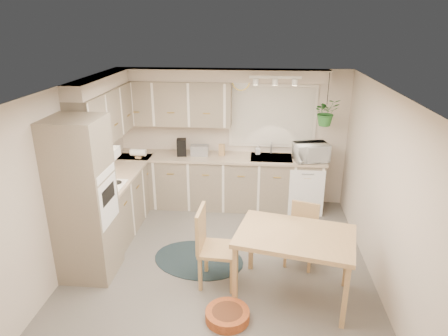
{
  "coord_description": "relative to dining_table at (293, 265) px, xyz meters",
  "views": [
    {
      "loc": [
        0.47,
        -4.71,
        3.17
      ],
      "look_at": [
        -0.0,
        0.55,
        1.19
      ],
      "focal_mm": 32.0,
      "sensor_mm": 36.0,
      "label": 1
    }
  ],
  "objects": [
    {
      "name": "hanging_plant",
      "position": [
        0.61,
        2.31,
        1.3
      ],
      "size": [
        0.5,
        0.53,
        0.34
      ],
      "primitive_type": "imported",
      "rotation": [
        0.0,
        0.0,
        0.28
      ],
      "color": "#2C6E2C",
      "rests_on": "ceiling"
    },
    {
      "name": "wall_back",
      "position": [
        -0.93,
        2.71,
        0.78
      ],
      "size": [
        4.0,
        0.04,
        2.4
      ],
      "primitive_type": "cube",
      "color": "beige",
      "rests_on": "floor"
    },
    {
      "name": "counter_left",
      "position": [
        -2.62,
        1.49,
        0.5
      ],
      "size": [
        0.64,
        1.89,
        0.04
      ],
      "primitive_type": "cube",
      "color": "tan",
      "rests_on": "base_cab_left"
    },
    {
      "name": "counter_back",
      "position": [
        -1.13,
        2.4,
        0.5
      ],
      "size": [
        3.64,
        0.64,
        0.04
      ],
      "primitive_type": "cube",
      "color": "tan",
      "rests_on": "base_cab_back"
    },
    {
      "name": "dining_table",
      "position": [
        0.0,
        0.0,
        0.0
      ],
      "size": [
        1.5,
        1.16,
        0.84
      ],
      "primitive_type": "cube",
      "rotation": [
        0.0,
        0.0,
        -0.22
      ],
      "color": "tan",
      "rests_on": "floor"
    },
    {
      "name": "wall_front",
      "position": [
        -0.93,
        -1.49,
        0.78
      ],
      "size": [
        4.0,
        0.04,
        2.4
      ],
      "primitive_type": "cube",
      "color": "beige",
      "rests_on": "floor"
    },
    {
      "name": "wall_oven_face",
      "position": [
        -2.29,
        0.24,
        0.63
      ],
      "size": [
        0.02,
        0.56,
        0.58
      ],
      "primitive_type": "cube",
      "color": "white",
      "rests_on": "oven_stack"
    },
    {
      "name": "track_light_bar",
      "position": [
        -0.23,
        2.16,
        1.91
      ],
      "size": [
        0.8,
        0.04,
        0.04
      ],
      "primitive_type": "cube",
      "color": "white",
      "rests_on": "ceiling"
    },
    {
      "name": "sink",
      "position": [
        -0.23,
        2.41,
        0.48
      ],
      "size": [
        0.7,
        0.48,
        0.1
      ],
      "primitive_type": "cube",
      "color": "#9FA1A6",
      "rests_on": "counter_back"
    },
    {
      "name": "chair_left",
      "position": [
        -0.91,
        0.17,
        0.09
      ],
      "size": [
        0.51,
        0.51,
        1.02
      ],
      "primitive_type": "cube",
      "rotation": [
        0.0,
        0.0,
        -1.63
      ],
      "color": "tan",
      "rests_on": "floor"
    },
    {
      "name": "wall_right",
      "position": [
        1.07,
        0.61,
        0.78
      ],
      "size": [
        0.04,
        4.2,
        2.4
      ],
      "primitive_type": "cube",
      "color": "beige",
      "rests_on": "floor"
    },
    {
      "name": "knife_block",
      "position": [
        -1.09,
        2.46,
        0.62
      ],
      "size": [
        0.11,
        0.11,
        0.2
      ],
      "primitive_type": "cube",
      "rotation": [
        0.0,
        0.0,
        -0.2
      ],
      "color": "tan",
      "rests_on": "counter_back"
    },
    {
      "name": "soffit_back",
      "position": [
        -1.13,
        2.56,
        1.88
      ],
      "size": [
        3.6,
        0.3,
        0.2
      ],
      "primitive_type": "cube",
      "color": "beige",
      "rests_on": "wall_back"
    },
    {
      "name": "dishwasher_front",
      "position": [
        0.37,
        2.1,
        0.0
      ],
      "size": [
        0.58,
        0.02,
        0.83
      ],
      "primitive_type": "cube",
      "color": "white",
      "rests_on": "base_cab_back"
    },
    {
      "name": "oven_stack",
      "position": [
        -2.61,
        0.24,
        0.63
      ],
      "size": [
        0.65,
        0.65,
        2.1
      ],
      "primitive_type": "cube",
      "color": "gray",
      "rests_on": "floor"
    },
    {
      "name": "cooktop",
      "position": [
        -2.61,
        0.91,
        0.52
      ],
      "size": [
        0.52,
        0.58,
        0.02
      ],
      "primitive_type": "cube",
      "color": "white",
      "rests_on": "counter_left"
    },
    {
      "name": "pet_bed",
      "position": [
        -0.74,
        -0.5,
        -0.36
      ],
      "size": [
        0.51,
        0.51,
        0.11
      ],
      "primitive_type": "cylinder",
      "rotation": [
        0.0,
        0.0,
        -0.03
      ],
      "color": "#BF5226",
      "rests_on": "floor"
    },
    {
      "name": "toaster",
      "position": [
        -1.47,
        2.43,
        0.61
      ],
      "size": [
        0.31,
        0.19,
        0.18
      ],
      "primitive_type": "cube",
      "rotation": [
        0.0,
        0.0,
        0.06
      ],
      "color": "#9FA1A6",
      "rests_on": "counter_back"
    },
    {
      "name": "microwave",
      "position": [
        0.42,
        2.31,
        0.7
      ],
      "size": [
        0.6,
        0.42,
        0.37
      ],
      "primitive_type": "imported",
      "rotation": [
        0.0,
        0.0,
        0.24
      ],
      "color": "white",
      "rests_on": "counter_back"
    },
    {
      "name": "soffit_left",
      "position": [
        -2.78,
        1.61,
        1.88
      ],
      "size": [
        0.3,
        2.0,
        0.2
      ],
      "primitive_type": "cube",
      "color": "beige",
      "rests_on": "wall_left"
    },
    {
      "name": "wall_left",
      "position": [
        -2.93,
        0.61,
        0.78
      ],
      "size": [
        0.04,
        4.2,
        2.4
      ],
      "primitive_type": "cube",
      "color": "beige",
      "rests_on": "floor"
    },
    {
      "name": "range_hood",
      "position": [
        -2.63,
        0.91,
        0.98
      ],
      "size": [
        0.4,
        0.6,
        0.14
      ],
      "primitive_type": "cube",
      "color": "white",
      "rests_on": "upper_cab_left"
    },
    {
      "name": "window_frame",
      "position": [
        -0.23,
        2.69,
        1.18
      ],
      "size": [
        1.5,
        0.02,
        1.1
      ],
      "primitive_type": "cube",
      "color": "silver",
      "rests_on": "wall_back"
    },
    {
      "name": "wall_clock",
      "position": [
        -0.78,
        2.68,
        1.76
      ],
      "size": [
        0.3,
        0.03,
        0.3
      ],
      "primitive_type": "cylinder",
      "rotation": [
        1.57,
        0.0,
        0.0
      ],
      "color": "gold",
      "rests_on": "wall_back"
    },
    {
      "name": "chair_back",
      "position": [
        0.15,
        0.69,
        0.0
      ],
      "size": [
        0.5,
        0.5,
        0.85
      ],
      "primitive_type": "cube",
      "rotation": [
        0.0,
        0.0,
        2.84
      ],
      "color": "tan",
      "rests_on": "floor"
    },
    {
      "name": "upper_cab_back",
      "position": [
        -1.93,
        2.54,
        1.4
      ],
      "size": [
        2.0,
        0.35,
        0.75
      ],
      "primitive_type": "cube",
      "color": "gray",
      "rests_on": "wall_back"
    },
    {
      "name": "window_blinds",
      "position": [
        -0.23,
        2.68,
        1.18
      ],
      "size": [
        1.4,
        0.02,
        1.0
      ],
      "primitive_type": "cube",
      "color": "silver",
      "rests_on": "wall_back"
    },
    {
      "name": "braided_rug",
      "position": [
        -1.24,
        0.65,
        -0.42
      ],
      "size": [
        1.47,
        1.24,
        0.01
      ],
      "primitive_type": "ellipsoid",
      "rotation": [
        0.0,
        0.0,
        -0.24
      ],
      "color": "black",
      "rests_on": "floor"
    },
    {
      "name": "base_cab_back",
      "position": [
        -1.13,
        2.41,
        0.03
      ],
      "size": [
        3.6,
        0.6,
        0.9
      ],
      "primitive_type": "cube",
      "color": "gray",
      "rests_on": "floor"
    },
    {
      "name": "upper_cab_left",
      "position": [
        -2.76,
        1.61,
        1.4
      ],
      "size": [
        0.35,
        2.0,
        0.75
      ],
      "primitive_type": "cube",
      "color": "gray",
      "rests_on": "wall_left"
    },
    {
      "name": "floor",
      "position": [
        -0.93,
        0.61,
        -0.42
      ],
      "size": [
        4.2,
        4.2,
        0.0
      ],
      "primitive_type": "plane",
      "color": "#625C56",
      "rests_on": "ground"
    },
    {
      "name": "base_cab_left",
      "position": [
        -2.63,
        1.49,
        0.03
      ],
      "size": [
        0.6,
        1.85,
        0.9
      ],
      "primitive_type": "cube",
      "color": "gray",
      "rests_on": "floor"
    },
    {
      "name": "ceiling",
      "position": [
        -0.93,
        0.61,
        1.98
      ],
      "size": [
        4.2,
        4.2,
        0.0
      ],
      "primitive_type": "plane",
      "color": "white",
      "rests_on": "wall_back"
    },
    {
      "name": "soap_bottle",
      "position": [
        -0.47,
        2.56,
        0.56
      ],
      "size": [
        0.12,
        0.19,
        0.08
      ],
      "primitive_type": "imported",
      "rotation": [
        0.0,
        0.0,
        0.25
      ],
      "color": "white",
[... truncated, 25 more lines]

